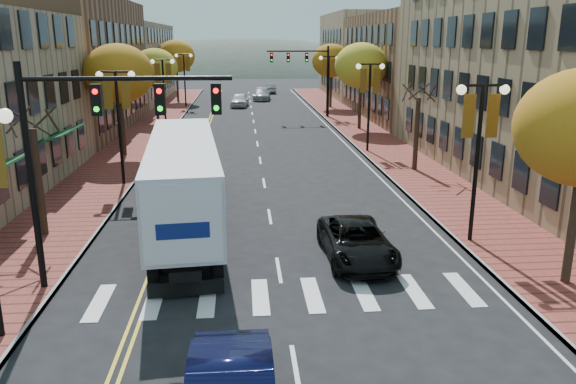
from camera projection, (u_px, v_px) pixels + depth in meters
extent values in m
plane|color=black|center=(289.00, 328.00, 15.24)|extent=(200.00, 200.00, 0.00)
cube|color=brown|center=(145.00, 135.00, 45.75)|extent=(4.00, 85.00, 0.15)
cube|color=brown|center=(363.00, 132.00, 47.19)|extent=(4.00, 85.00, 0.15)
cube|color=brown|center=(51.00, 65.00, 47.05)|extent=(12.00, 24.00, 11.00)
cube|color=#9E8966|center=(115.00, 63.00, 71.28)|extent=(12.00, 26.00, 9.50)
cube|color=brown|center=(438.00, 66.00, 55.79)|extent=(15.00, 24.00, 10.00)
cube|color=#9E8966|center=(384.00, 55.00, 76.81)|extent=(15.00, 20.00, 11.00)
cylinder|color=#382619|center=(39.00, 183.00, 21.62)|extent=(0.28, 0.28, 4.20)
cylinder|color=#382619|center=(122.00, 118.00, 36.91)|extent=(0.28, 0.28, 4.90)
ellipsoid|color=#C38117|center=(119.00, 74.00, 36.16)|extent=(4.48, 4.48, 3.81)
cylinder|color=#382619|center=(157.00, 97.00, 52.34)|extent=(0.28, 0.28, 4.55)
ellipsoid|color=gold|center=(155.00, 68.00, 51.65)|extent=(4.16, 4.16, 3.54)
cylinder|color=#382619|center=(177.00, 80.00, 69.59)|extent=(0.28, 0.28, 5.04)
ellipsoid|color=#C38117|center=(176.00, 56.00, 68.81)|extent=(4.61, 4.61, 3.92)
cylinder|color=#382619|center=(574.00, 213.00, 17.24)|extent=(0.28, 0.28, 4.55)
cylinder|color=#382619|center=(416.00, 134.00, 32.67)|extent=(0.28, 0.28, 4.20)
cylinder|color=#382619|center=(360.00, 100.00, 47.97)|extent=(0.28, 0.28, 4.90)
ellipsoid|color=gold|center=(361.00, 66.00, 47.22)|extent=(4.48, 4.48, 3.81)
cylinder|color=#382619|center=(331.00, 86.00, 63.37)|extent=(0.28, 0.28, 4.76)
ellipsoid|color=#C38117|center=(331.00, 61.00, 62.64)|extent=(4.35, 4.35, 3.70)
sphere|color=#FFF2CC|center=(5.00, 116.00, 13.16)|extent=(0.36, 0.36, 0.36)
cylinder|color=black|center=(120.00, 130.00, 29.23)|extent=(0.16, 0.16, 6.00)
cylinder|color=black|center=(115.00, 72.00, 28.45)|extent=(1.60, 0.10, 0.10)
sphere|color=#FFF2CC|center=(99.00, 75.00, 28.42)|extent=(0.36, 0.36, 0.36)
sphere|color=#FFF2CC|center=(131.00, 75.00, 28.55)|extent=(0.36, 0.36, 0.36)
cube|color=#C28219|center=(108.00, 94.00, 28.70)|extent=(0.45, 0.03, 1.60)
cube|color=#C28219|center=(126.00, 94.00, 28.77)|extent=(0.45, 0.03, 1.60)
cylinder|color=black|center=(164.00, 97.00, 46.54)|extent=(0.16, 0.16, 6.00)
cylinder|color=black|center=(162.00, 60.00, 45.75)|extent=(1.60, 0.10, 0.10)
sphere|color=#FFF2CC|center=(152.00, 61.00, 45.73)|extent=(0.36, 0.36, 0.36)
sphere|color=#FFF2CC|center=(172.00, 61.00, 45.86)|extent=(0.36, 0.36, 0.36)
cube|color=#C28219|center=(157.00, 73.00, 46.01)|extent=(0.45, 0.03, 1.60)
cube|color=#C28219|center=(169.00, 73.00, 46.08)|extent=(0.45, 0.03, 1.60)
cylinder|color=black|center=(185.00, 81.00, 63.85)|extent=(0.16, 0.16, 6.00)
cylinder|color=black|center=(183.00, 54.00, 63.06)|extent=(1.60, 0.10, 0.10)
sphere|color=#FFF2CC|center=(176.00, 55.00, 63.04)|extent=(0.36, 0.36, 0.36)
sphere|color=#FFF2CC|center=(191.00, 55.00, 63.16)|extent=(0.36, 0.36, 0.36)
cube|color=#C28219|center=(180.00, 64.00, 63.31)|extent=(0.45, 0.03, 1.60)
cube|color=#C28219|center=(188.00, 64.00, 63.39)|extent=(0.45, 0.03, 1.60)
cylinder|color=black|center=(476.00, 167.00, 20.82)|extent=(0.16, 0.16, 6.00)
cylinder|color=black|center=(484.00, 85.00, 20.03)|extent=(1.60, 0.10, 0.10)
sphere|color=#FFF2CC|center=(461.00, 90.00, 20.01)|extent=(0.36, 0.36, 0.36)
sphere|color=#FFF2CC|center=(505.00, 89.00, 20.13)|extent=(0.36, 0.36, 0.36)
cube|color=#C28219|center=(469.00, 116.00, 20.28)|extent=(0.45, 0.03, 1.60)
cube|color=#C28219|center=(493.00, 116.00, 20.36)|extent=(0.45, 0.03, 1.60)
cylinder|color=black|center=(369.00, 109.00, 38.13)|extent=(0.16, 0.16, 6.00)
cylinder|color=black|center=(370.00, 64.00, 37.34)|extent=(1.60, 0.10, 0.10)
sphere|color=#FFF2CC|center=(359.00, 66.00, 37.31)|extent=(0.36, 0.36, 0.36)
sphere|color=#FFF2CC|center=(382.00, 66.00, 37.44)|extent=(0.36, 0.36, 0.36)
cube|color=#C28219|center=(363.00, 81.00, 37.59)|extent=(0.45, 0.03, 1.60)
cube|color=#C28219|center=(376.00, 81.00, 37.66)|extent=(0.45, 0.03, 1.60)
cylinder|color=black|center=(328.00, 87.00, 55.43)|extent=(0.16, 0.16, 6.00)
cylinder|color=black|center=(329.00, 56.00, 54.65)|extent=(1.60, 0.10, 0.10)
sphere|color=#FFF2CC|center=(321.00, 58.00, 54.62)|extent=(0.36, 0.36, 0.36)
sphere|color=#FFF2CC|center=(337.00, 58.00, 54.75)|extent=(0.36, 0.36, 0.36)
cube|color=#C28219|center=(324.00, 68.00, 54.90)|extent=(0.45, 0.03, 1.60)
cube|color=#C28219|center=(333.00, 68.00, 54.97)|extent=(0.45, 0.03, 1.60)
cylinder|color=black|center=(32.00, 182.00, 16.61)|extent=(0.20, 0.20, 7.00)
cylinder|color=black|center=(127.00, 79.00, 16.06)|extent=(6.00, 0.14, 0.14)
cube|color=black|center=(97.00, 100.00, 16.15)|extent=(0.30, 0.25, 0.90)
sphere|color=#FF0C0C|center=(95.00, 92.00, 15.95)|extent=(0.16, 0.16, 0.16)
cube|color=black|center=(160.00, 99.00, 16.29)|extent=(0.30, 0.25, 0.90)
sphere|color=#FF0C0C|center=(159.00, 91.00, 16.09)|extent=(0.16, 0.16, 0.16)
cube|color=black|center=(216.00, 99.00, 16.42)|extent=(0.30, 0.25, 0.90)
sphere|color=#FF0C0C|center=(216.00, 91.00, 16.22)|extent=(0.16, 0.16, 0.16)
cylinder|color=black|center=(328.00, 82.00, 55.30)|extent=(0.20, 0.20, 7.00)
cylinder|color=black|center=(297.00, 51.00, 54.27)|extent=(6.00, 0.14, 0.14)
cube|color=black|center=(307.00, 57.00, 54.50)|extent=(0.30, 0.25, 0.90)
sphere|color=#FF0C0C|center=(307.00, 55.00, 54.30)|extent=(0.16, 0.16, 0.16)
cube|color=black|center=(288.00, 57.00, 54.35)|extent=(0.30, 0.25, 0.90)
sphere|color=#FF0C0C|center=(288.00, 55.00, 54.15)|extent=(0.16, 0.16, 0.16)
cube|color=black|center=(272.00, 58.00, 54.22)|extent=(0.30, 0.25, 0.90)
sphere|color=#FF0C0C|center=(272.00, 55.00, 54.02)|extent=(0.16, 0.16, 0.16)
cube|color=black|center=(185.00, 215.00, 22.39)|extent=(2.10, 12.45, 0.33)
cube|color=silver|center=(183.00, 174.00, 21.95)|extent=(3.62, 12.59, 2.67)
cube|color=black|center=(184.00, 158.00, 29.44)|extent=(2.64, 3.07, 2.39)
cylinder|color=black|center=(153.00, 274.00, 17.59)|extent=(0.42, 0.98, 0.95)
cylinder|color=black|center=(218.00, 269.00, 17.93)|extent=(0.42, 0.98, 0.95)
cylinder|color=black|center=(155.00, 260.00, 18.68)|extent=(0.42, 0.98, 0.95)
cylinder|color=black|center=(216.00, 256.00, 19.02)|extent=(0.42, 0.98, 0.95)
cylinder|color=black|center=(165.00, 184.00, 28.47)|extent=(0.42, 0.98, 0.95)
cylinder|color=black|center=(205.00, 183.00, 28.81)|extent=(0.42, 0.98, 0.95)
cylinder|color=black|center=(167.00, 175.00, 30.47)|extent=(0.42, 0.98, 0.95)
cylinder|color=black|center=(204.00, 173.00, 30.81)|extent=(0.42, 0.98, 0.95)
imported|color=black|center=(357.00, 241.00, 19.87)|extent=(2.35, 4.91, 1.35)
imported|color=silver|center=(240.00, 100.00, 65.31)|extent=(2.33, 4.76, 1.56)
imported|color=#9B9AA1|center=(262.00, 94.00, 72.49)|extent=(2.57, 5.31, 1.49)
imported|color=#9D9DA4|center=(270.00, 89.00, 81.98)|extent=(1.52, 4.04, 1.32)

